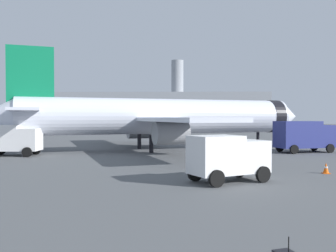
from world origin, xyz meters
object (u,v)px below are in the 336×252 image
object	(u,v)px
fuel_truck	(304,135)
cargo_van	(228,156)
service_truck	(13,139)
safety_cone_mid	(326,168)
airplane_at_gate	(161,117)
safety_cone_near	(219,143)

from	to	relation	value
fuel_truck	cargo_van	world-z (taller)	fuel_truck
service_truck	safety_cone_mid	bearing A→B (deg)	-22.14
airplane_at_gate	fuel_truck	xyz separation A→B (m)	(14.82, -1.90, -1.88)
airplane_at_gate	safety_cone_mid	size ratio (longest dim) A/B	49.15
service_truck	airplane_at_gate	bearing A→B (deg)	25.27
airplane_at_gate	safety_cone_mid	xyz separation A→B (m)	(11.44, -16.48, -3.31)
fuel_truck	safety_cone_mid	bearing A→B (deg)	-103.06
service_truck	safety_cone_mid	size ratio (longest dim) A/B	6.94
cargo_van	safety_cone_near	xyz separation A→B (m)	(2.07, 25.06, -1.06)
fuel_truck	safety_cone_near	distance (m)	10.81
fuel_truck	safety_cone_mid	distance (m)	15.03
service_truck	safety_cone_mid	distance (m)	26.91
safety_cone_mid	airplane_at_gate	bearing A→B (deg)	124.77
service_truck	safety_cone_mid	world-z (taller)	service_truck
airplane_at_gate	safety_cone_near	bearing A→B (deg)	37.54
airplane_at_gate	cargo_van	bearing A→B (deg)	-76.43
safety_cone_near	fuel_truck	bearing A→B (deg)	-41.96
fuel_truck	safety_cone_near	xyz separation A→B (m)	(-7.97, 7.17, -1.38)
fuel_truck	safety_cone_near	world-z (taller)	fuel_truck
fuel_truck	safety_cone_near	bearing A→B (deg)	138.04
fuel_truck	cargo_van	xyz separation A→B (m)	(-10.04, -17.90, -0.32)
airplane_at_gate	safety_cone_near	size ratio (longest dim) A/B	43.23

